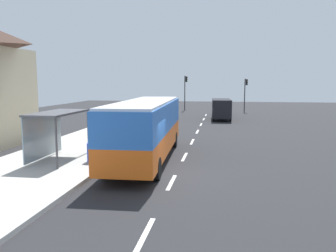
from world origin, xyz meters
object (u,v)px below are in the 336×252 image
Objects in this scene: recycling_bin_yellow at (97,150)px; traffic_light_near_side at (246,90)px; bus at (146,126)px; traffic_light_far_side at (185,88)px; white_van at (221,108)px; sedan_near at (222,109)px; recycling_bin_blue at (92,152)px; bus_shelter at (52,123)px.

recycling_bin_yellow is 34.07m from traffic_light_near_side.
bus is 32.62m from traffic_light_far_side.
traffic_light_far_side is (1.10, 33.36, 2.74)m from recycling_bin_yellow.
white_van is 22.60m from recycling_bin_yellow.
traffic_light_far_side is (-5.40, 5.66, 2.60)m from sedan_near.
traffic_light_far_side reaches higher than recycling_bin_blue.
white_van is at bearing 73.54° from recycling_bin_yellow.
sedan_near is at bearing 77.12° from recycling_bin_blue.
traffic_light_far_side is (-1.39, 32.56, 1.55)m from bus.
sedan_near is at bearing 72.84° from bus_shelter.
traffic_light_near_side is at bearing 73.14° from white_van.
traffic_light_near_side reaches higher than recycling_bin_yellow.
bus is at bearing 31.23° from recycling_bin_blue.
bus is at bearing -100.62° from white_van.
bus_shelter is (-2.21, 0.21, 1.44)m from recycling_bin_blue.
bus_shelter is (-11.92, -33.06, -1.03)m from traffic_light_near_side.
recycling_bin_blue is 0.19× the size of traffic_light_far_side.
sedan_near is at bearing 89.08° from white_van.
bus is at bearing -87.56° from traffic_light_far_side.
sedan_near is (0.10, 6.04, -0.55)m from white_van.
traffic_light_near_side is at bearing 56.58° from sedan_near.
recycling_bin_blue is 0.70m from recycling_bin_yellow.
traffic_light_far_side reaches higher than bus.
recycling_bin_blue and recycling_bin_yellow have the same top height.
sedan_near reaches higher than recycling_bin_yellow.
bus_shelter reaches higher than recycling_bin_yellow.
bus is 21.23m from white_van.
recycling_bin_yellow is 0.24× the size of bus_shelter.
traffic_light_far_side is 1.28× the size of bus_shelter.
recycling_bin_yellow is (-6.40, -21.67, -0.69)m from white_van.
traffic_light_near_side is 8.65m from traffic_light_far_side.
traffic_light_near_side is (3.21, 4.86, 2.34)m from sedan_near.
traffic_light_far_side is 34.04m from bus_shelter.
bus is 32.59m from traffic_light_near_side.
recycling_bin_blue is (-6.50, -28.41, -0.14)m from sedan_near.
white_van is 23.28m from recycling_bin_blue.
bus reaches higher than recycling_bin_blue.
white_van is 11.53m from traffic_light_near_side.
white_van is 1.17× the size of sedan_near.
bus is 4.88m from bus_shelter.
bus is 2.10× the size of white_van.
white_van is at bearing -106.86° from traffic_light_near_side.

